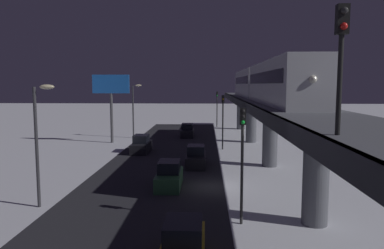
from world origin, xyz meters
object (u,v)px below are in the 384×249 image
at_px(sedan_yellow, 183,248).
at_px(traffic_light_mid, 223,114).
at_px(sedan_black_4, 196,158).
at_px(rail_signal, 341,47).
at_px(commercial_billboard, 111,91).
at_px(sedan_green, 169,176).
at_px(sedan_black_3, 187,131).
at_px(sedan_black_2, 141,145).
at_px(subway_train, 263,83).
at_px(traffic_light_far, 217,104).
at_px(traffic_light_near, 242,149).

height_order(sedan_yellow, traffic_light_mid, traffic_light_mid).
bearing_deg(sedan_black_4, rail_signal, -77.19).
height_order(sedan_yellow, commercial_billboard, commercial_billboard).
height_order(sedan_yellow, sedan_green, same).
distance_m(sedan_black_3, sedan_green, 26.34).
xyz_separation_m(sedan_black_2, sedan_black_3, (-4.60, -12.34, -0.00)).
xyz_separation_m(subway_train, traffic_light_mid, (4.02, -3.60, -3.65)).
bearing_deg(traffic_light_mid, sedan_black_4, 72.13).
xyz_separation_m(rail_signal, traffic_light_mid, (2.17, -31.29, -4.59)).
height_order(sedan_black_3, sedan_green, same).
distance_m(sedan_green, sedan_black_4, 7.32).
distance_m(sedan_yellow, sedan_black_3, 38.39).
height_order(rail_signal, commercial_billboard, rail_signal).
bearing_deg(traffic_light_mid, sedan_yellow, 84.11).
height_order(sedan_black_2, traffic_light_far, traffic_light_far).
relative_size(sedan_green, commercial_billboard, 0.49).
relative_size(subway_train, traffic_light_near, 5.76).
bearing_deg(sedan_black_2, sedan_green, 108.20).
bearing_deg(traffic_light_mid, sedan_green, 73.71).
bearing_deg(traffic_light_far, sedan_black_3, 70.18).
bearing_deg(traffic_light_near, sedan_black_2, -66.32).
bearing_deg(sedan_green, subway_train, 55.07).
height_order(sedan_black_4, traffic_light_near, traffic_light_near).
xyz_separation_m(sedan_yellow, commercial_billboard, (11.43, -32.59, 6.03)).
distance_m(sedan_black_3, traffic_light_mid, 11.78).
bearing_deg(sedan_green, sedan_black_4, 75.76).
height_order(sedan_black_4, commercial_billboard, commercial_billboard).
bearing_deg(commercial_billboard, rail_signal, 114.76).
height_order(traffic_light_near, traffic_light_mid, same).
distance_m(sedan_black_3, traffic_light_near, 34.04).
relative_size(subway_train, sedan_black_4, 8.46).
xyz_separation_m(sedan_black_3, sedan_green, (0.00, 26.34, 0.00)).
bearing_deg(traffic_light_far, rail_signal, 92.28).
bearing_deg(traffic_light_far, traffic_light_mid, 90.00).
height_order(sedan_yellow, sedan_black_3, same).
bearing_deg(sedan_black_3, sedan_black_4, -84.66).
bearing_deg(sedan_black_3, subway_train, -57.83).
height_order(rail_signal, traffic_light_near, rail_signal).
height_order(sedan_black_2, commercial_billboard, commercial_billboard).
height_order(rail_signal, traffic_light_mid, rail_signal).
xyz_separation_m(subway_train, traffic_light_near, (4.02, 19.69, -3.65)).
bearing_deg(commercial_billboard, traffic_light_near, 117.29).
height_order(sedan_yellow, traffic_light_far, traffic_light_far).
bearing_deg(subway_train, commercial_billboard, -23.82).
relative_size(sedan_black_2, traffic_light_near, 0.70).
bearing_deg(rail_signal, sedan_green, -65.69).
height_order(rail_signal, sedan_black_4, rail_signal).
bearing_deg(commercial_billboard, sedan_black_2, 127.39).
bearing_deg(rail_signal, subway_train, -93.81).
relative_size(rail_signal, sedan_green, 0.92).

